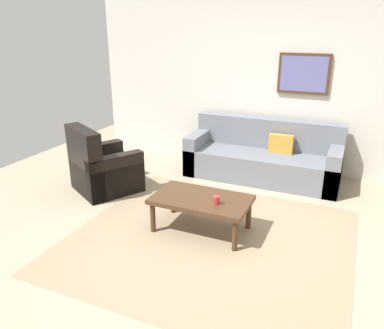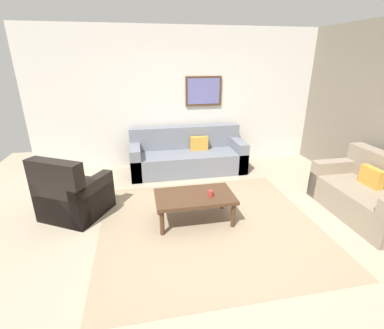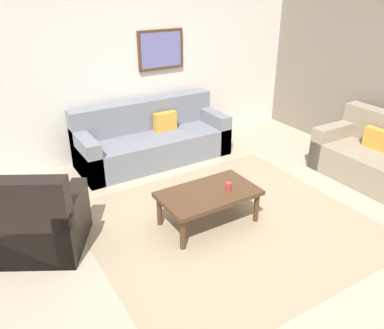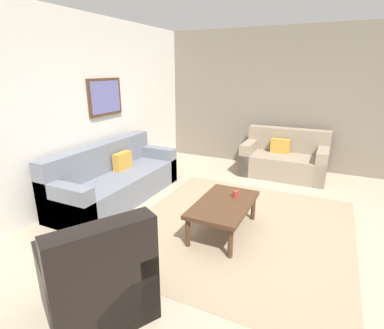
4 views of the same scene
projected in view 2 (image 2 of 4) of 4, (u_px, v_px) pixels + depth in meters
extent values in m
plane|color=tan|center=(209.00, 225.00, 3.91)|extent=(8.00, 8.00, 0.00)
cube|color=silver|center=(179.00, 99.00, 5.78)|extent=(6.00, 0.12, 2.80)
cube|color=gray|center=(209.00, 225.00, 3.91)|extent=(3.00, 2.77, 0.01)
cube|color=slate|center=(188.00, 162.00, 5.69)|extent=(2.29, 0.86, 0.42)
cube|color=slate|center=(185.00, 146.00, 5.89)|extent=(2.29, 0.24, 0.88)
cube|color=slate|center=(136.00, 160.00, 5.47)|extent=(0.20, 0.86, 0.62)
cube|color=slate|center=(237.00, 154.00, 5.84)|extent=(0.20, 0.86, 0.62)
cube|color=gold|center=(199.00, 143.00, 5.69)|extent=(0.36, 0.12, 0.28)
cube|color=gray|center=(366.00, 202.00, 4.10)|extent=(0.89, 1.56, 0.42)
cube|color=gray|center=(336.00, 178.00, 4.69)|extent=(0.89, 0.20, 0.62)
cube|color=gold|center=(372.00, 177.00, 4.10)|extent=(0.12, 0.36, 0.28)
cube|color=black|center=(77.00, 200.00, 4.13)|extent=(1.09, 1.09, 0.44)
cube|color=black|center=(59.00, 194.00, 3.78)|extent=(0.79, 0.57, 0.95)
cube|color=black|center=(94.00, 199.00, 4.01)|extent=(0.54, 0.77, 0.60)
cube|color=black|center=(58.00, 192.00, 4.20)|extent=(0.54, 0.77, 0.60)
cylinder|color=#472D1C|center=(162.00, 223.00, 3.64)|extent=(0.06, 0.06, 0.36)
cylinder|color=#472D1C|center=(233.00, 215.00, 3.81)|extent=(0.06, 0.06, 0.36)
cylinder|color=#472D1C|center=(159.00, 204.00, 4.11)|extent=(0.06, 0.06, 0.36)
cylinder|color=#472D1C|center=(222.00, 198.00, 4.29)|extent=(0.06, 0.06, 0.36)
cube|color=#472D1C|center=(195.00, 197.00, 3.89)|extent=(1.10, 0.64, 0.05)
cylinder|color=#B2332D|center=(211.00, 193.00, 3.82)|extent=(0.07, 0.07, 0.09)
cube|color=#472D1C|center=(204.00, 91.00, 5.73)|extent=(0.75, 0.04, 0.59)
cube|color=slate|center=(204.00, 91.00, 5.72)|extent=(0.67, 0.01, 0.51)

